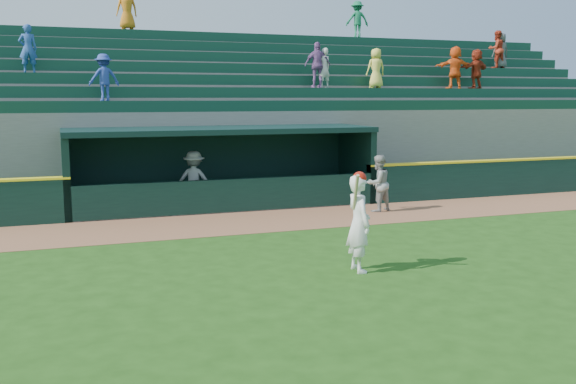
% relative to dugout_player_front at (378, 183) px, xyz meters
% --- Properties ---
extents(ground, '(120.00, 120.00, 0.00)m').
position_rel_dugout_player_front_xyz_m(ground, '(-4.14, -5.21, -0.85)').
color(ground, '#1F4611').
rests_on(ground, ground).
extents(warning_track, '(40.00, 3.00, 0.01)m').
position_rel_dugout_player_front_xyz_m(warning_track, '(-4.14, -0.31, -0.84)').
color(warning_track, brown).
rests_on(warning_track, ground).
extents(field_wall_right, '(15.50, 0.30, 1.20)m').
position_rel_dugout_player_front_xyz_m(field_wall_right, '(8.11, 1.34, -0.25)').
color(field_wall_right, black).
rests_on(field_wall_right, ground).
extents(wall_stripe_right, '(15.50, 0.32, 0.06)m').
position_rel_dugout_player_front_xyz_m(wall_stripe_right, '(8.11, 1.34, 0.38)').
color(wall_stripe_right, yellow).
rests_on(wall_stripe_right, field_wall_right).
extents(dugout_player_front, '(0.97, 0.85, 1.70)m').
position_rel_dugout_player_front_xyz_m(dugout_player_front, '(0.00, 0.00, 0.00)').
color(dugout_player_front, '#9B9B96').
rests_on(dugout_player_front, ground).
extents(dugout_player_inside, '(1.31, 1.06, 1.77)m').
position_rel_dugout_player_front_xyz_m(dugout_player_inside, '(-5.04, 2.38, 0.04)').
color(dugout_player_inside, '#A5A6A0').
rests_on(dugout_player_inside, ground).
extents(dugout, '(9.40, 2.80, 2.46)m').
position_rel_dugout_player_front_xyz_m(dugout, '(-4.14, 2.80, 0.51)').
color(dugout, slate).
rests_on(dugout, ground).
extents(stands, '(34.50, 6.28, 7.61)m').
position_rel_dugout_player_front_xyz_m(stands, '(-4.10, 7.36, 1.55)').
color(stands, slate).
rests_on(stands, ground).
extents(batter_at_plate, '(0.53, 0.83, 1.99)m').
position_rel_dugout_player_front_xyz_m(batter_at_plate, '(-3.46, -5.80, 0.14)').
color(batter_at_plate, white).
rests_on(batter_at_plate, ground).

